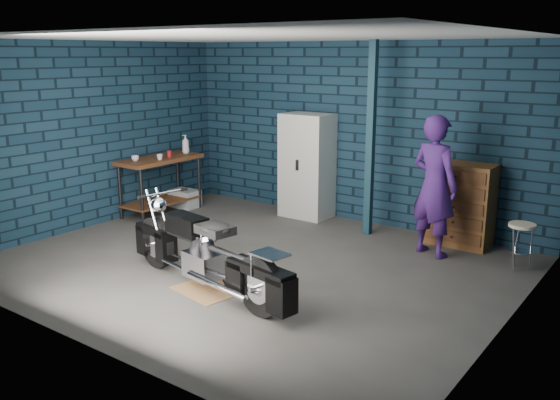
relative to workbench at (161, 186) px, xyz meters
The scene contains 15 objects.
ground 2.90m from the workbench, 20.62° to the right, with size 6.00×6.00×0.00m, color #464441.
room_walls 3.08m from the workbench, ahead, with size 6.02×5.01×2.71m.
support_post 3.48m from the workbench, 16.25° to the left, with size 0.10×0.10×2.70m, color #132F3C.
workbench is the anchor object (origin of this frame).
drip_mat 3.44m from the workbench, 34.90° to the right, with size 0.70×0.53×0.01m, color brown.
motorcycle 3.41m from the workbench, 34.90° to the right, with size 2.22×0.60×0.98m, color black, non-canonical shape.
person 4.37m from the workbench, ahead, with size 0.66×0.43×1.80m, color #3E1B68.
storage_bin 0.59m from the workbench, 87.71° to the left, with size 0.47×0.33×0.29m, color #96999E.
locker 2.37m from the workbench, 31.48° to the left, with size 0.76×0.54×1.62m, color silver.
tool_chest 4.61m from the workbench, 15.36° to the left, with size 0.84×0.46×1.11m, color brown.
shop_stool 5.43m from the workbench, ahead, with size 0.31×0.31×0.57m, color beige, non-canonical shape.
cup_a 0.67m from the workbench, 98.63° to the right, with size 0.11×0.11×0.09m, color beige.
cup_b 0.54m from the workbench, 41.72° to the right, with size 0.09×0.09×0.09m, color beige.
mug_red 0.53m from the workbench, 51.83° to the left, with size 0.08×0.08×0.11m, color maroon.
bottle 0.83m from the workbench, 87.30° to the left, with size 0.12×0.12×0.30m, color #96999E.
Camera 1 is at (4.32, -5.36, 2.53)m, focal length 38.00 mm.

